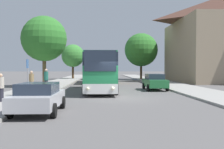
{
  "coord_description": "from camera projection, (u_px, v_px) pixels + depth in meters",
  "views": [
    {
      "loc": [
        -1.26,
        -17.71,
        2.05
      ],
      "look_at": [
        0.0,
        11.36,
        1.35
      ],
      "focal_mm": 42.0,
      "sensor_mm": 36.0,
      "label": 1
    }
  ],
  "objects": [
    {
      "name": "bus_stop_sign",
      "position": [
        28.0,
        73.0,
        17.98
      ],
      "size": [
        0.08,
        0.45,
        2.56
      ],
      "color": "gray",
      "rests_on": "sidewalk_left"
    },
    {
      "name": "bus_rear",
      "position": [
        100.0,
        70.0,
        50.84
      ],
      "size": [
        2.93,
        12.05,
        3.32
      ],
      "rotation": [
        0.0,
        0.0,
        -0.02
      ],
      "color": "silver",
      "rests_on": "ground_plane"
    },
    {
      "name": "sidewalk_right",
      "position": [
        220.0,
        97.0,
        18.1
      ],
      "size": [
        4.0,
        120.0,
        0.15
      ],
      "primitive_type": "cube",
      "color": "gray",
      "rests_on": "ground_plane"
    },
    {
      "name": "ground_plane",
      "position": [
        119.0,
        98.0,
        17.8
      ],
      "size": [
        300.0,
        300.0,
        0.0
      ],
      "primitive_type": "plane",
      "color": "#565454",
      "rests_on": "ground"
    },
    {
      "name": "sidewalk_left",
      "position": [
        15.0,
        98.0,
        17.49
      ],
      "size": [
        4.0,
        120.0,
        0.15
      ],
      "primitive_type": "cube",
      "color": "gray",
      "rests_on": "ground_plane"
    },
    {
      "name": "bus_front",
      "position": [
        100.0,
        71.0,
        23.26
      ],
      "size": [
        2.75,
        11.02,
        3.31
      ],
      "rotation": [
        0.0,
        0.0,
        -0.0
      ],
      "color": "silver",
      "rests_on": "ground_plane"
    },
    {
      "name": "pedestrian_waiting_far",
      "position": [
        31.0,
        82.0,
        19.34
      ],
      "size": [
        0.36,
        0.36,
        1.71
      ],
      "rotation": [
        0.0,
        0.0,
        3.83
      ],
      "color": "#23232D",
      "rests_on": "sidewalk_left"
    },
    {
      "name": "tree_left_far",
      "position": [
        44.0,
        39.0,
        28.66
      ],
      "size": [
        4.96,
        4.96,
        7.62
      ],
      "color": "brown",
      "rests_on": "sidewalk_left"
    },
    {
      "name": "parked_car_left_curb",
      "position": [
        39.0,
        97.0,
        11.96
      ],
      "size": [
        1.99,
        4.24,
        1.39
      ],
      "rotation": [
        0.0,
        0.0,
        0.0
      ],
      "color": "#B7B7BC",
      "rests_on": "ground_plane"
    },
    {
      "name": "bus_middle",
      "position": [
        99.0,
        71.0,
        36.62
      ],
      "size": [
        3.1,
        10.49,
        3.2
      ],
      "rotation": [
        0.0,
        0.0,
        0.03
      ],
      "color": "#2D2D2D",
      "rests_on": "ground_plane"
    },
    {
      "name": "tree_right_near",
      "position": [
        141.0,
        50.0,
        47.11
      ],
      "size": [
        5.96,
        5.96,
        8.2
      ],
      "color": "#47331E",
      "rests_on": "sidewalk_right"
    },
    {
      "name": "pedestrian_waiting_near",
      "position": [
        46.0,
        80.0,
        22.22
      ],
      "size": [
        0.36,
        0.36,
        1.85
      ],
      "rotation": [
        0.0,
        0.0,
        5.2
      ],
      "color": "#23232D",
      "rests_on": "sidewalk_left"
    },
    {
      "name": "pedestrian_walking_back",
      "position": [
        1.0,
        88.0,
        14.89
      ],
      "size": [
        0.36,
        0.36,
        1.6
      ],
      "rotation": [
        0.0,
        0.0,
        2.67
      ],
      "color": "#23232D",
      "rests_on": "sidewalk_left"
    },
    {
      "name": "tree_left_near",
      "position": [
        73.0,
        56.0,
        48.43
      ],
      "size": [
        4.19,
        4.19,
        6.31
      ],
      "color": "#47331E",
      "rests_on": "sidewalk_left"
    },
    {
      "name": "parked_car_right_near",
      "position": [
        155.0,
        82.0,
        24.51
      ],
      "size": [
        1.9,
        4.0,
        1.51
      ],
      "rotation": [
        0.0,
        0.0,
        3.14
      ],
      "color": "#236B38",
      "rests_on": "ground_plane"
    }
  ]
}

